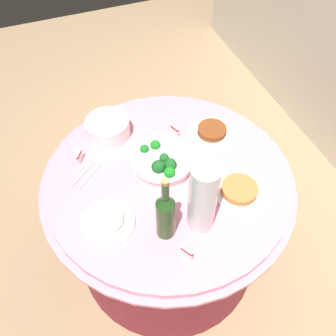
# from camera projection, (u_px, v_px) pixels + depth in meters

# --- Properties ---
(ground_plane) EXTENTS (6.00, 6.00, 0.00)m
(ground_plane) POSITION_uv_depth(u_px,v_px,m) (168.00, 251.00, 2.23)
(ground_plane) COLOR #9E7F5B
(buffet_table) EXTENTS (1.16, 1.16, 0.74)m
(buffet_table) POSITION_uv_depth(u_px,v_px,m) (168.00, 218.00, 1.94)
(buffet_table) COLOR maroon
(buffet_table) RESTS_ON ground_plane
(broccoli_bowl) EXTENTS (0.28, 0.28, 0.11)m
(broccoli_bowl) POSITION_uv_depth(u_px,v_px,m) (162.00, 162.00, 1.66)
(broccoli_bowl) COLOR white
(broccoli_bowl) RESTS_ON buffet_table
(plate_stack) EXTENTS (0.21, 0.21, 0.09)m
(plate_stack) POSITION_uv_depth(u_px,v_px,m) (108.00, 128.00, 1.79)
(plate_stack) COLOR white
(plate_stack) RESTS_ON buffet_table
(wine_bottle) EXTENTS (0.07, 0.07, 0.34)m
(wine_bottle) POSITION_uv_depth(u_px,v_px,m) (166.00, 214.00, 1.38)
(wine_bottle) COLOR #1F431A
(wine_bottle) RESTS_ON buffet_table
(decorative_fruit_vase) EXTENTS (0.11, 0.11, 0.34)m
(decorative_fruit_vase) POSITION_uv_depth(u_px,v_px,m) (202.00, 201.00, 1.39)
(decorative_fruit_vase) COLOR silver
(decorative_fruit_vase) RESTS_ON buffet_table
(serving_tongs) EXTENTS (0.14, 0.15, 0.01)m
(serving_tongs) POSITION_uv_depth(u_px,v_px,m) (85.00, 176.00, 1.65)
(serving_tongs) COLOR silver
(serving_tongs) RESTS_ON buffet_table
(food_plate_stir_fry) EXTENTS (0.22, 0.22, 0.04)m
(food_plate_stir_fry) POSITION_uv_depth(u_px,v_px,m) (212.00, 132.00, 1.81)
(food_plate_stir_fry) COLOR white
(food_plate_stir_fry) RESTS_ON buffet_table
(food_plate_peanuts) EXTENTS (0.22, 0.22, 0.04)m
(food_plate_peanuts) POSITION_uv_depth(u_px,v_px,m) (239.00, 190.00, 1.58)
(food_plate_peanuts) COLOR white
(food_plate_peanuts) RESTS_ON buffet_table
(food_plate_rice) EXTENTS (0.22, 0.22, 0.04)m
(food_plate_rice) POSITION_uv_depth(u_px,v_px,m) (108.00, 222.00, 1.49)
(food_plate_rice) COLOR white
(food_plate_rice) RESTS_ON buffet_table
(label_placard_front) EXTENTS (0.05, 0.03, 0.05)m
(label_placard_front) POSITION_uv_depth(u_px,v_px,m) (175.00, 130.00, 1.80)
(label_placard_front) COLOR white
(label_placard_front) RESTS_ON buffet_table
(label_placard_mid) EXTENTS (0.05, 0.03, 0.05)m
(label_placard_mid) POSITION_uv_depth(u_px,v_px,m) (187.00, 253.00, 1.38)
(label_placard_mid) COLOR white
(label_placard_mid) RESTS_ON buffet_table
(label_placard_rear) EXTENTS (0.05, 0.03, 0.05)m
(label_placard_rear) POSITION_uv_depth(u_px,v_px,m) (79.00, 156.00, 1.69)
(label_placard_rear) COLOR white
(label_placard_rear) RESTS_ON buffet_table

